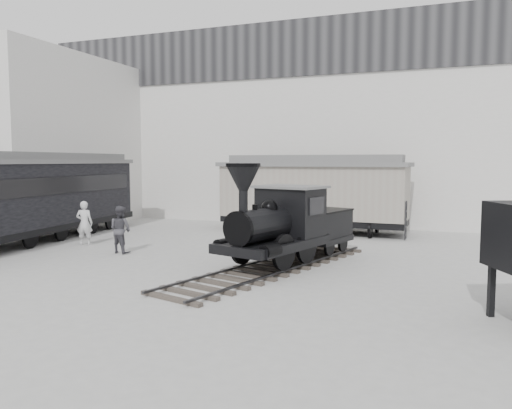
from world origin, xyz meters
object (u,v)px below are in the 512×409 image
at_px(passenger_coach, 32,196).
at_px(visitor_b, 120,229).
at_px(locomotive, 285,229).
at_px(boxcar, 313,192).
at_px(visitor_a, 84,223).

distance_m(passenger_coach, visitor_b, 5.35).
height_order(locomotive, visitor_b, locomotive).
distance_m(boxcar, passenger_coach, 12.81).
relative_size(locomotive, passenger_coach, 0.71).
xyz_separation_m(passenger_coach, visitor_a, (2.65, 0.11, -1.05)).
relative_size(boxcar, passenger_coach, 0.69).
bearing_deg(boxcar, passenger_coach, -144.07).
bearing_deg(visitor_a, locomotive, 153.09).
relative_size(visitor_a, visitor_b, 1.02).
distance_m(visitor_a, visitor_b, 2.72).
distance_m(locomotive, passenger_coach, 11.75).
xyz_separation_m(boxcar, visitor_a, (-7.96, -7.08, -1.06)).
xyz_separation_m(locomotive, boxcar, (-1.08, 8.11, 0.75)).
distance_m(locomotive, visitor_b, 6.54).
bearing_deg(boxcar, visitor_b, -122.08).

